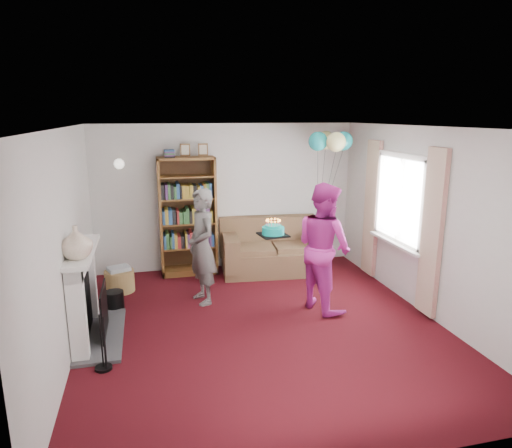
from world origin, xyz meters
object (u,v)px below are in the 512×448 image
object	(u,v)px
birthday_cake	(273,231)
person_magenta	(324,247)
sofa	(272,251)
bookcase	(188,217)
person_striped	(202,247)

from	to	relation	value
birthday_cake	person_magenta	bearing A→B (deg)	-21.54
sofa	birthday_cake	xyz separation A→B (m)	(-0.38, -1.42, 0.75)
sofa	bookcase	bearing A→B (deg)	176.27
bookcase	birthday_cake	distance (m)	1.95
sofa	person_magenta	xyz separation A→B (m)	(0.27, -1.68, 0.55)
person_magenta	birthday_cake	size ratio (longest dim) A/B	4.81
bookcase	person_magenta	distance (m)	2.54
bookcase	sofa	world-z (taller)	bookcase
person_magenta	person_striped	bearing A→B (deg)	51.72
sofa	birthday_cake	bearing A→B (deg)	-99.28
bookcase	person_striped	bearing A→B (deg)	-86.82
person_striped	person_magenta	size ratio (longest dim) A/B	0.93
bookcase	birthday_cake	bearing A→B (deg)	-58.32
bookcase	person_striped	world-z (taller)	bookcase
bookcase	sofa	distance (m)	1.55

